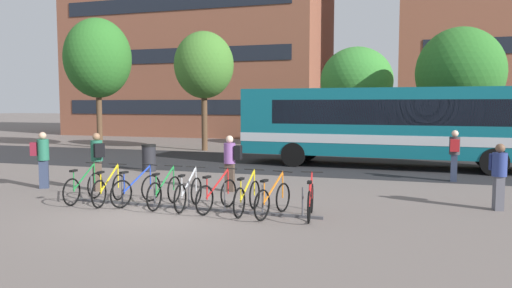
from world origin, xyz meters
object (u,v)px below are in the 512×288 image
Objects in this scene: city_bus at (388,124)px; commuter_navy_pack_0 at (499,172)px; parked_bicycle_green_0 at (84,187)px; parked_bicycle_orange_7 at (273,200)px; street_tree_0 at (357,81)px; trash_bin at (149,158)px; commuter_maroon_pack_3 at (42,156)px; parked_bicycle_yellow_6 at (247,197)px; parked_bicycle_yellow_1 at (109,189)px; parked_bicycle_red_8 at (310,201)px; parked_bicycle_blue_2 at (137,190)px; parked_bicycle_silver_4 at (189,193)px; parked_bicycle_green_3 at (165,192)px; street_tree_2 at (204,65)px; street_tree_1 at (460,73)px; parked_bicycle_red_5 at (217,195)px; commuter_black_pack_4 at (97,158)px; commuter_black_pack_2 at (231,159)px; commuter_red_pack_1 at (454,152)px; street_tree_3 at (98,58)px.

city_bus is 7.47× the size of commuter_navy_pack_0.
commuter_navy_pack_0 reaches higher than parked_bicycle_green_0.
parked_bicycle_orange_7 is 5.57m from commuter_navy_pack_0.
street_tree_0 is (0.08, 18.13, 3.52)m from parked_bicycle_orange_7.
commuter_maroon_pack_3 is at bearing -105.50° from trash_bin.
parked_bicycle_yellow_1 is at bearing 93.05° from parked_bicycle_yellow_6.
parked_bicycle_blue_2 is at bearing 81.28° from parked_bicycle_red_8.
parked_bicycle_yellow_6 is (1.53, -0.05, 0.00)m from parked_bicycle_silver_4.
parked_bicycle_yellow_1 is 9.70m from commuter_navy_pack_0.
trash_bin is (1.19, 4.30, -0.47)m from commuter_maroon_pack_3.
street_tree_0 reaches higher than parked_bicycle_silver_4.
trash_bin is at bearing 14.54° from parked_bicycle_yellow_1.
parked_bicycle_red_8 is (3.04, -0.04, 0.00)m from parked_bicycle_silver_4.
parked_bicycle_green_3 and parked_bicycle_red_8 have the same top height.
parked_bicycle_blue_2 is 0.99× the size of parked_bicycle_orange_7.
parked_bicycle_yellow_6 is 16.23m from street_tree_2.
city_bus is at bearing 0.06° from parked_bicycle_orange_7.
street_tree_1 is (3.16, 5.64, 2.33)m from city_bus.
commuter_maroon_pack_3 is (-9.89, -8.26, -0.78)m from city_bus.
parked_bicycle_red_5 is at bearing -94.52° from parked_bicycle_yellow_1.
city_bus is 7.02× the size of parked_bicycle_green_0.
street_tree_1 is at bearing -90.28° from commuter_black_pack_4.
commuter_black_pack_2 is (2.37, 2.61, 0.57)m from parked_bicycle_yellow_1.
commuter_red_pack_1 is at bearing -57.96° from parked_bicycle_green_0.
parked_bicycle_orange_7 is (3.67, -0.22, 0.00)m from parked_bicycle_blue_2.
street_tree_0 is at bearing 32.03° from commuter_maroon_pack_3.
commuter_maroon_pack_3 reaches higher than parked_bicycle_yellow_6.
parked_bicycle_yellow_6 is (0.78, -0.03, 0.00)m from parked_bicycle_red_5.
parked_bicycle_yellow_6 is 1.00× the size of commuter_black_pack_4.
parked_bicycle_silver_4 is 7.56m from commuter_navy_pack_0.
commuter_navy_pack_0 is 10.87m from commuter_black_pack_4.
street_tree_3 is (-18.74, 7.23, 4.22)m from commuter_red_pack_1.
street_tree_2 is (-3.37, 13.99, 4.29)m from parked_bicycle_yellow_1.
parked_bicycle_silver_4 is at bearing -68.20° from street_tree_2.
commuter_navy_pack_0 is 0.26× the size of street_tree_1.
parked_bicycle_red_5 is 1.02× the size of commuter_black_pack_2.
parked_bicycle_yellow_6 is 1.01× the size of commuter_red_pack_1.
parked_bicycle_green_3 is 18.53m from street_tree_0.
parked_bicycle_silver_4 is 18.46m from street_tree_0.
street_tree_2 is (-4.89, 13.88, 4.29)m from parked_bicycle_green_3.
commuter_maroon_pack_3 is (-3.31, 1.42, 0.61)m from parked_bicycle_yellow_1.
parked_bicycle_yellow_1 is 3.65m from commuter_maroon_pack_3.
street_tree_0 reaches higher than parked_bicycle_orange_7.
commuter_maroon_pack_3 reaches higher than commuter_navy_pack_0.
commuter_red_pack_1 is at bearing -29.83° from parked_bicycle_red_5.
parked_bicycle_red_5 is at bearing 82.08° from parked_bicycle_red_8.
commuter_red_pack_1 is (8.10, 6.35, 0.60)m from parked_bicycle_blue_2.
city_bus is at bearing -39.98° from parked_bicycle_yellow_1.
street_tree_1 is 19.77m from street_tree_3.
trash_bin is at bearing -38.71° from commuter_black_pack_2.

